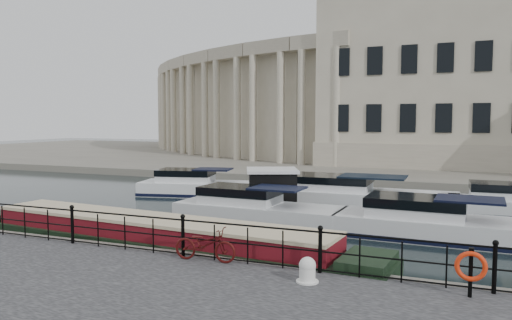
{
  "coord_description": "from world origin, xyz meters",
  "views": [
    {
      "loc": [
        7.2,
        -14.34,
        4.44
      ],
      "look_at": [
        0.5,
        2.0,
        3.0
      ],
      "focal_mm": 35.0,
      "sensor_mm": 36.0,
      "label": 1
    }
  ],
  "objects_px": {
    "mooring_bollard": "(307,270)",
    "life_ring_post": "(471,267)",
    "harbour_hut": "(272,193)",
    "narrowboat": "(152,242)",
    "bicycle": "(205,244)"
  },
  "relations": [
    {
      "from": "life_ring_post",
      "to": "narrowboat",
      "type": "xyz_separation_m",
      "value": [
        -9.68,
        2.19,
        -0.87
      ]
    },
    {
      "from": "life_ring_post",
      "to": "narrowboat",
      "type": "height_order",
      "value": "life_ring_post"
    },
    {
      "from": "harbour_hut",
      "to": "mooring_bollard",
      "type": "bearing_deg",
      "value": -89.37
    },
    {
      "from": "life_ring_post",
      "to": "harbour_hut",
      "type": "xyz_separation_m",
      "value": [
        -8.46,
        10.31,
        -0.28
      ]
    },
    {
      "from": "life_ring_post",
      "to": "harbour_hut",
      "type": "height_order",
      "value": "harbour_hut"
    },
    {
      "from": "narrowboat",
      "to": "harbour_hut",
      "type": "height_order",
      "value": "harbour_hut"
    },
    {
      "from": "bicycle",
      "to": "harbour_hut",
      "type": "bearing_deg",
      "value": 6.66
    },
    {
      "from": "mooring_bollard",
      "to": "narrowboat",
      "type": "bearing_deg",
      "value": 157.59
    },
    {
      "from": "narrowboat",
      "to": "harbour_hut",
      "type": "xyz_separation_m",
      "value": [
        1.22,
        8.12,
        0.59
      ]
    },
    {
      "from": "bicycle",
      "to": "narrowboat",
      "type": "distance_m",
      "value": 3.59
    },
    {
      "from": "bicycle",
      "to": "life_ring_post",
      "type": "height_order",
      "value": "life_ring_post"
    },
    {
      "from": "bicycle",
      "to": "life_ring_post",
      "type": "relative_size",
      "value": 1.64
    },
    {
      "from": "mooring_bollard",
      "to": "life_ring_post",
      "type": "xyz_separation_m",
      "value": [
        3.59,
        0.32,
        0.4
      ]
    },
    {
      "from": "mooring_bollard",
      "to": "harbour_hut",
      "type": "xyz_separation_m",
      "value": [
        -4.87,
        10.63,
        0.12
      ]
    },
    {
      "from": "bicycle",
      "to": "harbour_hut",
      "type": "height_order",
      "value": "harbour_hut"
    }
  ]
}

